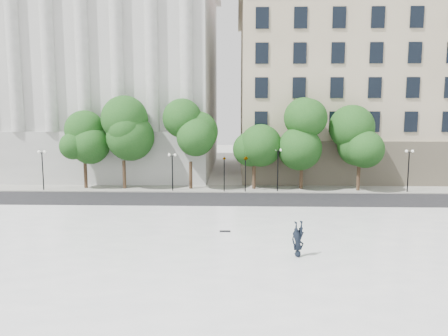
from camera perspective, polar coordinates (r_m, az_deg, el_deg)
The scene contains 12 objects.
ground at distance 23.17m, azimuth -1.94°, elevation -13.83°, with size 160.00×160.00×0.00m, color #B4B2AA.
plaza at distance 25.90m, azimuth -1.52°, elevation -10.92°, with size 44.00×22.00×0.45m, color white.
street at distance 40.42m, azimuth -0.32°, elevation -4.36°, with size 60.00×8.00×0.02m, color black.
far_sidewalk at distance 46.29m, azimuth -0.06°, elevation -2.74°, with size 60.00×4.00×0.12m, color #9F9D93.
building_west at distance 62.96m, azimuth -15.61°, elevation 11.50°, with size 31.50×27.65×25.60m.
building_east at distance 63.25m, azimuth 19.09°, elevation 9.76°, with size 36.00×26.15×23.00m.
traffic_light_west at distance 44.08m, azimuth 0.03°, elevation 1.40°, with size 0.40×1.57×4.13m.
traffic_light_east at distance 44.06m, azimuth 2.83°, elevation 1.56°, with size 1.03×1.88×4.25m.
person_lying at distance 24.71m, azimuth 9.62°, elevation -10.75°, with size 0.72×0.48×1.99m, color black.
skateboard at distance 29.09m, azimuth 0.13°, elevation -8.26°, with size 0.72×0.18×0.07m, color black.
street_trees at distance 45.37m, azimuth 0.76°, elevation 3.90°, with size 32.49×5.14×8.10m.
lamp_posts at distance 44.45m, azimuth 0.28°, elevation 0.60°, with size 38.29×0.28×4.49m.
Camera 1 is at (1.40, -21.48, 8.55)m, focal length 35.00 mm.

